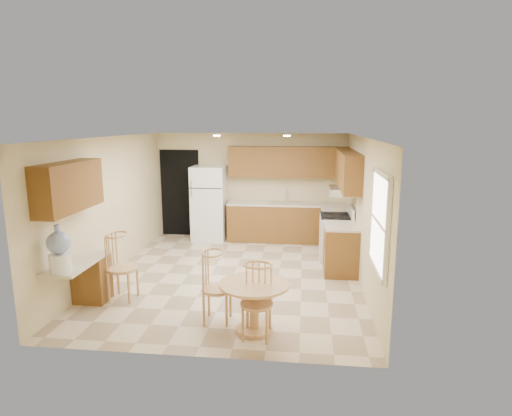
# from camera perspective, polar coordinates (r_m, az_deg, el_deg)

# --- Properties ---
(floor) EXTENTS (5.50, 5.50, 0.00)m
(floor) POSITION_cam_1_polar(r_m,az_deg,el_deg) (7.90, -3.09, -9.02)
(floor) COLOR beige
(floor) RESTS_ON ground
(ceiling) EXTENTS (4.50, 5.50, 0.02)m
(ceiling) POSITION_cam_1_polar(r_m,az_deg,el_deg) (7.41, -3.30, 9.42)
(ceiling) COLOR white
(ceiling) RESTS_ON wall_back
(wall_back) EXTENTS (4.50, 0.02, 2.50)m
(wall_back) POSITION_cam_1_polar(r_m,az_deg,el_deg) (10.24, -0.63, 2.96)
(wall_back) COLOR beige
(wall_back) RESTS_ON floor
(wall_front) EXTENTS (4.50, 0.02, 2.50)m
(wall_front) POSITION_cam_1_polar(r_m,az_deg,el_deg) (4.95, -8.51, -6.43)
(wall_front) COLOR beige
(wall_front) RESTS_ON floor
(wall_left) EXTENTS (0.02, 5.50, 2.50)m
(wall_left) POSITION_cam_1_polar(r_m,az_deg,el_deg) (8.23, -18.83, 0.26)
(wall_left) COLOR beige
(wall_left) RESTS_ON floor
(wall_right) EXTENTS (0.02, 5.50, 2.50)m
(wall_right) POSITION_cam_1_polar(r_m,az_deg,el_deg) (7.52, 13.97, -0.48)
(wall_right) COLOR beige
(wall_right) RESTS_ON floor
(doorway) EXTENTS (0.90, 0.02, 2.10)m
(doorway) POSITION_cam_1_polar(r_m,az_deg,el_deg) (10.61, -10.07, 1.99)
(doorway) COLOR black
(doorway) RESTS_ON floor
(base_cab_back) EXTENTS (2.75, 0.60, 0.87)m
(base_cab_back) POSITION_cam_1_polar(r_m,az_deg,el_deg) (10.03, 4.14, -1.99)
(base_cab_back) COLOR brown
(base_cab_back) RESTS_ON floor
(counter_back) EXTENTS (2.75, 0.63, 0.04)m
(counter_back) POSITION_cam_1_polar(r_m,az_deg,el_deg) (9.93, 4.18, 0.56)
(counter_back) COLOR beige
(counter_back) RESTS_ON base_cab_back
(base_cab_right_a) EXTENTS (0.60, 0.59, 0.87)m
(base_cab_right_a) POSITION_cam_1_polar(r_m,az_deg,el_deg) (9.47, 10.51, -2.96)
(base_cab_right_a) COLOR brown
(base_cab_right_a) RESTS_ON floor
(counter_right_a) EXTENTS (0.63, 0.59, 0.04)m
(counter_right_a) POSITION_cam_1_polar(r_m,az_deg,el_deg) (9.37, 10.61, -0.27)
(counter_right_a) COLOR beige
(counter_right_a) RESTS_ON base_cab_right_a
(base_cab_right_b) EXTENTS (0.60, 0.80, 0.87)m
(base_cab_right_b) POSITION_cam_1_polar(r_m,az_deg,el_deg) (8.07, 11.21, -5.52)
(base_cab_right_b) COLOR brown
(base_cab_right_b) RESTS_ON floor
(counter_right_b) EXTENTS (0.63, 0.80, 0.04)m
(counter_right_b) POSITION_cam_1_polar(r_m,az_deg,el_deg) (7.95, 11.34, -2.38)
(counter_right_b) COLOR beige
(counter_right_b) RESTS_ON base_cab_right_b
(upper_cab_back) EXTENTS (2.75, 0.33, 0.70)m
(upper_cab_back) POSITION_cam_1_polar(r_m,az_deg,el_deg) (9.93, 4.29, 6.15)
(upper_cab_back) COLOR brown
(upper_cab_back) RESTS_ON wall_back
(upper_cab_right) EXTENTS (0.33, 2.42, 0.70)m
(upper_cab_right) POSITION_cam_1_polar(r_m,az_deg,el_deg) (8.60, 12.04, 5.12)
(upper_cab_right) COLOR brown
(upper_cab_right) RESTS_ON wall_right
(upper_cab_left) EXTENTS (0.33, 1.40, 0.70)m
(upper_cab_left) POSITION_cam_1_polar(r_m,az_deg,el_deg) (6.66, -23.67, 2.64)
(upper_cab_left) COLOR brown
(upper_cab_left) RESTS_ON wall_left
(sink) EXTENTS (0.78, 0.44, 0.01)m
(sink) POSITION_cam_1_polar(r_m,az_deg,el_deg) (9.93, 4.03, 0.69)
(sink) COLOR silver
(sink) RESTS_ON counter_back
(range_hood) EXTENTS (0.50, 0.76, 0.14)m
(range_hood) POSITION_cam_1_polar(r_m,az_deg,el_deg) (8.62, 11.38, 2.27)
(range_hood) COLOR silver
(range_hood) RESTS_ON upper_cab_right
(desk_pedestal) EXTENTS (0.48, 0.42, 0.72)m
(desk_pedestal) POSITION_cam_1_polar(r_m,az_deg,el_deg) (7.21, -21.01, -8.78)
(desk_pedestal) COLOR brown
(desk_pedestal) RESTS_ON floor
(desk_top) EXTENTS (0.50, 1.20, 0.04)m
(desk_top) POSITION_cam_1_polar(r_m,az_deg,el_deg) (6.77, -22.72, -6.72)
(desk_top) COLOR beige
(desk_top) RESTS_ON desk_pedestal
(window) EXTENTS (0.06, 1.12, 1.30)m
(window) POSITION_cam_1_polar(r_m,az_deg,el_deg) (5.68, 16.24, -1.83)
(window) COLOR white
(window) RESTS_ON wall_right
(can_light_a) EXTENTS (0.14, 0.14, 0.02)m
(can_light_a) POSITION_cam_1_polar(r_m,az_deg,el_deg) (8.68, -5.25, 9.58)
(can_light_a) COLOR white
(can_light_a) RESTS_ON ceiling
(can_light_b) EXTENTS (0.14, 0.14, 0.02)m
(can_light_b) POSITION_cam_1_polar(r_m,az_deg,el_deg) (8.51, 4.16, 9.57)
(can_light_b) COLOR white
(can_light_b) RESTS_ON ceiling
(refrigerator) EXTENTS (0.77, 0.75, 1.75)m
(refrigerator) POSITION_cam_1_polar(r_m,az_deg,el_deg) (10.12, -6.22, 0.63)
(refrigerator) COLOR white
(refrigerator) RESTS_ON floor
(stove) EXTENTS (0.65, 0.76, 1.09)m
(stove) POSITION_cam_1_polar(r_m,az_deg,el_deg) (8.81, 10.65, -3.83)
(stove) COLOR white
(stove) RESTS_ON floor
(dining_table) EXTENTS (0.92, 0.92, 0.68)m
(dining_table) POSITION_cam_1_polar(r_m,az_deg,el_deg) (5.77, -0.23, -12.16)
(dining_table) COLOR tan
(dining_table) RESTS_ON floor
(chair_table_a) EXTENTS (0.44, 0.57, 1.00)m
(chair_table_a) POSITION_cam_1_polar(r_m,az_deg,el_deg) (5.93, -5.42, -9.84)
(chair_table_a) COLOR tan
(chair_table_a) RESTS_ON floor
(chair_table_b) EXTENTS (0.43, 0.43, 0.97)m
(chair_table_b) POSITION_cam_1_polar(r_m,az_deg,el_deg) (5.48, -0.01, -11.84)
(chair_table_b) COLOR tan
(chair_table_b) RESTS_ON floor
(chair_desk) EXTENTS (0.46, 0.60, 1.05)m
(chair_desk) POSITION_cam_1_polar(r_m,az_deg,el_deg) (6.94, -17.79, -6.90)
(chair_desk) COLOR tan
(chair_desk) RESTS_ON floor
(water_crock) EXTENTS (0.31, 0.31, 0.64)m
(water_crock) POSITION_cam_1_polar(r_m,az_deg,el_deg) (6.34, -24.76, -5.17)
(water_crock) COLOR white
(water_crock) RESTS_ON desk_top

